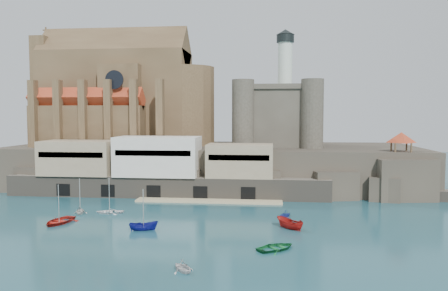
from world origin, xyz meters
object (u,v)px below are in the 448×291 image
Objects in this scene: church at (123,98)px; boat_1 at (183,271)px; pavilion at (401,139)px; boat_2 at (144,230)px; boat_0 at (59,223)px; castle_keep at (277,113)px.

boat_1 is (28.90, -63.85, -22.13)m from church.
church reaches higher than pavilion.
church reaches higher than boat_2.
church is 68.65m from pavilion.
boat_2 reaches higher than boat_1.
boat_0 is at bearing -84.54° from church.
castle_keep is at bearing -1.11° from church.
pavilion is 69.27m from boat_0.
church is 73.50m from boat_1.
boat_2 is at bearing -0.25° from boat_0.
castle_keep is 8.90× the size of boat_1.
boat_2 is (15.08, -2.81, 0.00)m from boat_0.
boat_1 is (-11.30, -63.08, -18.31)m from castle_keep.
castle_keep is 59.29m from boat_0.
castle_keep is 66.65m from boat_1.
church is 14.28× the size of boat_1.
boat_0 is (-61.91, -28.34, -12.73)m from pavilion.
boat_2 is (-20.90, -46.22, -18.31)m from castle_keep.
castle_keep is (40.21, -0.78, -3.81)m from church.
pavilion is 1.44× the size of boat_2.
pavilion reaches higher than boat_1.
boat_1 is (-37.23, -48.00, -12.73)m from pavilion.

